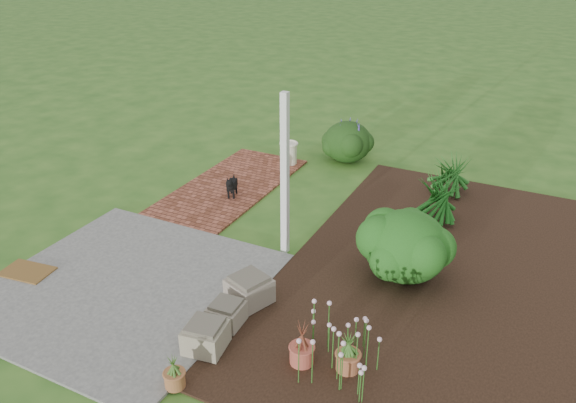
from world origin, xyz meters
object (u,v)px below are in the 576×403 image
at_px(black_dog, 232,185).
at_px(cream_ceramic_urn, 289,153).
at_px(stone_trough_near, 206,337).
at_px(evergreen_shrub, 406,244).

relative_size(black_dog, cream_ceramic_urn, 1.02).
bearing_deg(cream_ceramic_urn, stone_trough_near, -73.16).
relative_size(black_dog, evergreen_shrub, 0.38).
xyz_separation_m(cream_ceramic_urn, evergreen_shrub, (3.31, -2.97, 0.27)).
bearing_deg(evergreen_shrub, stone_trough_near, -122.73).
xyz_separation_m(black_dog, cream_ceramic_urn, (0.21, 1.90, -0.02)).
bearing_deg(evergreen_shrub, black_dog, 163.19).
height_order(stone_trough_near, black_dog, black_dog).
distance_m(black_dog, evergreen_shrub, 3.69).
height_order(stone_trough_near, cream_ceramic_urn, cream_ceramic_urn).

